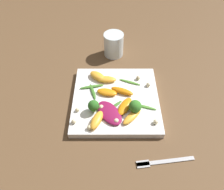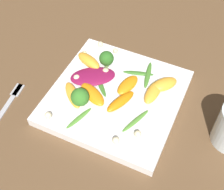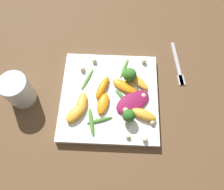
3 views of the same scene
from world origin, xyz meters
name	(u,v)px [view 2 (image 2 of 3)]	position (x,y,z in m)	size (l,w,h in m)	color
ground_plane	(116,100)	(0.00, 0.00, 0.00)	(2.40, 2.40, 0.00)	brown
plate	(116,97)	(0.00, 0.00, 0.01)	(0.29, 0.29, 0.02)	white
fork	(8,104)	(-0.12, 0.22, 0.00)	(0.17, 0.04, 0.01)	#B2B2B7
radicchio_leaf_0	(93,76)	(0.02, 0.07, 0.03)	(0.11, 0.12, 0.01)	maroon
orange_segment_0	(121,102)	(-0.02, -0.02, 0.03)	(0.08, 0.05, 0.02)	orange
orange_segment_1	(93,94)	(-0.03, 0.04, 0.03)	(0.07, 0.08, 0.02)	orange
orange_segment_2	(89,61)	(0.06, 0.10, 0.03)	(0.05, 0.08, 0.02)	#FCAD33
orange_segment_3	(73,95)	(-0.05, 0.08, 0.03)	(0.07, 0.08, 0.02)	#FCAD33
orange_segment_4	(164,84)	(0.07, -0.09, 0.03)	(0.07, 0.07, 0.02)	#FCAD33
orange_segment_5	(153,92)	(0.04, -0.08, 0.03)	(0.08, 0.03, 0.02)	#FCAD33
orange_segment_6	(128,85)	(0.03, -0.02, 0.03)	(0.07, 0.05, 0.02)	orange
broccoli_floret_0	(80,97)	(-0.06, 0.06, 0.05)	(0.04, 0.04, 0.05)	#7A9E51
broccoli_floret_1	(106,59)	(0.07, 0.06, 0.05)	(0.04, 0.04, 0.05)	#7A9E51
arugula_sprig_0	(79,118)	(-0.10, 0.04, 0.03)	(0.07, 0.03, 0.01)	#518E33
arugula_sprig_1	(136,121)	(-0.05, -0.07, 0.03)	(0.08, 0.04, 0.01)	#518E33
arugula_sprig_2	(101,85)	(0.01, 0.04, 0.03)	(0.06, 0.06, 0.00)	#3D7528
arugula_sprig_3	(148,75)	(0.08, -0.05, 0.03)	(0.09, 0.03, 0.01)	#47842D
arugula_sprig_4	(138,73)	(0.08, -0.02, 0.03)	(0.03, 0.07, 0.01)	#3D7528
macadamia_nut_0	(106,71)	(0.05, 0.05, 0.03)	(0.02, 0.02, 0.02)	beige
macadamia_nut_1	(116,140)	(-0.12, -0.05, 0.03)	(0.02, 0.02, 0.02)	beige
macadamia_nut_2	(115,51)	(0.12, 0.06, 0.03)	(0.01, 0.01, 0.01)	beige
macadamia_nut_3	(100,44)	(0.13, 0.10, 0.03)	(0.01, 0.01, 0.01)	beige
macadamia_nut_4	(138,134)	(-0.08, -0.09, 0.03)	(0.02, 0.02, 0.02)	beige
macadamia_nut_5	(76,78)	(0.00, 0.10, 0.03)	(0.02, 0.02, 0.02)	beige
macadamia_nut_6	(84,54)	(0.08, 0.12, 0.03)	(0.01, 0.01, 0.01)	beige
macadamia_nut_7	(48,115)	(-0.12, 0.10, 0.03)	(0.02, 0.02, 0.02)	beige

